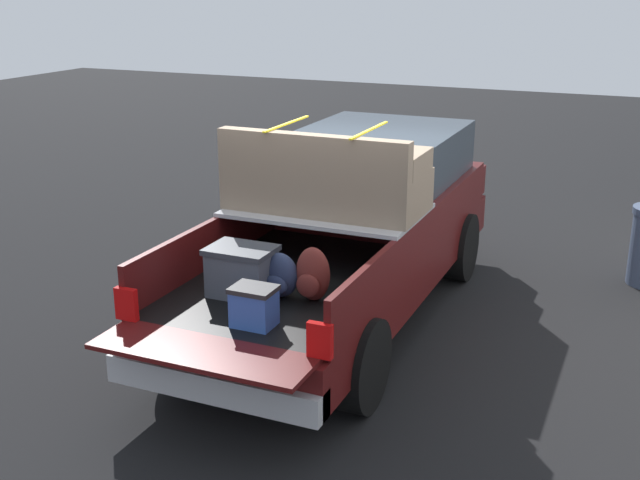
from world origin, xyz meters
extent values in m
plane|color=black|center=(0.00, 0.00, 0.00)|extent=(40.00, 40.00, 0.00)
cube|color=#470F0F|center=(0.00, 0.00, 0.63)|extent=(5.50, 1.92, 0.45)
cube|color=black|center=(-1.20, 0.00, 0.87)|extent=(2.80, 1.80, 0.04)
cube|color=#470F0F|center=(-1.20, 0.93, 1.10)|extent=(2.80, 0.06, 0.50)
cube|color=#470F0F|center=(-1.20, -0.93, 1.10)|extent=(2.80, 0.06, 0.50)
cube|color=#470F0F|center=(0.17, 0.00, 1.10)|extent=(0.06, 1.80, 0.50)
cube|color=#470F0F|center=(-2.88, 0.00, 0.87)|extent=(0.55, 1.80, 0.04)
cube|color=#B2B2B7|center=(-0.43, 0.00, 1.37)|extent=(1.25, 1.92, 0.04)
cube|color=#470F0F|center=(1.35, 0.00, 1.10)|extent=(2.30, 1.92, 0.50)
cube|color=#2D3842|center=(1.25, 0.00, 1.64)|extent=(1.94, 1.76, 0.59)
cube|color=#470F0F|center=(2.70, 0.00, 1.04)|extent=(0.40, 1.82, 0.38)
cube|color=#B2B2B7|center=(-2.72, 0.00, 0.52)|extent=(0.24, 1.92, 0.24)
cube|color=red|center=(-2.62, 0.88, 1.03)|extent=(0.06, 0.20, 0.28)
cube|color=red|center=(-2.62, -0.88, 1.03)|extent=(0.06, 0.20, 0.28)
cylinder|color=black|center=(1.75, 0.88, 0.42)|extent=(0.85, 0.30, 0.85)
cylinder|color=black|center=(1.75, -0.88, 0.42)|extent=(0.85, 0.30, 0.85)
cylinder|color=black|center=(-1.75, 0.88, 0.42)|extent=(0.85, 0.30, 0.85)
cylinder|color=black|center=(-1.75, -0.88, 0.42)|extent=(0.85, 0.30, 0.85)
cube|color=#474C56|center=(-1.75, 0.27, 1.09)|extent=(0.40, 0.55, 0.40)
cube|color=#31353C|center=(-1.75, 0.27, 1.32)|extent=(0.44, 0.59, 0.05)
ellipsoid|color=#283351|center=(-1.65, -0.06, 1.10)|extent=(0.20, 0.36, 0.41)
ellipsoid|color=#283351|center=(-1.76, -0.06, 1.03)|extent=(0.09, 0.25, 0.18)
ellipsoid|color=maroon|center=(-1.60, -0.37, 1.14)|extent=(0.20, 0.32, 0.49)
ellipsoid|color=maroon|center=(-1.71, -0.37, 1.06)|extent=(0.09, 0.22, 0.22)
cube|color=#3359B2|center=(-2.30, -0.15, 1.04)|extent=(0.26, 0.34, 0.30)
cube|color=#262628|center=(-2.30, -0.15, 1.21)|extent=(0.28, 0.36, 0.04)
cube|color=#84705B|center=(-0.43, 0.00, 1.60)|extent=(0.91, 1.96, 0.42)
cube|color=#84705B|center=(-0.80, 0.00, 2.01)|extent=(0.16, 1.96, 0.40)
cube|color=#84705B|center=(-0.38, 0.88, 1.92)|extent=(0.67, 0.20, 0.22)
cube|color=#84705B|center=(-0.38, -0.88, 1.92)|extent=(0.67, 0.20, 0.22)
cube|color=yellow|center=(-0.43, 0.44, 2.22)|extent=(1.01, 0.03, 0.02)
cube|color=yellow|center=(-0.43, -0.44, 2.22)|extent=(1.01, 0.03, 0.02)
camera|label=1|loc=(-7.61, -3.06, 3.61)|focal=44.85mm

